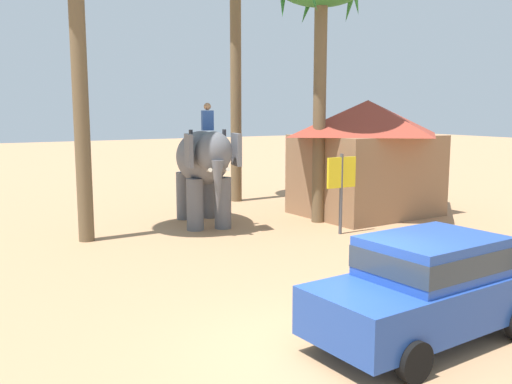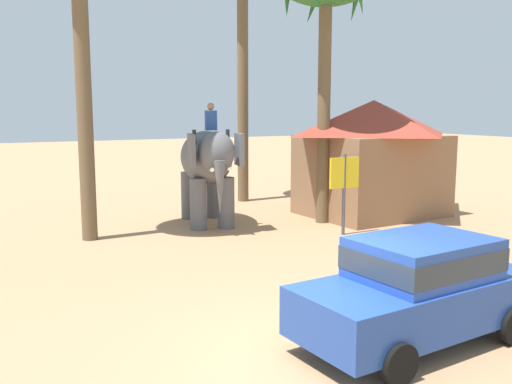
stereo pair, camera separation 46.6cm
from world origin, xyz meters
name	(u,v)px [view 2 (the right image)]	position (x,y,z in m)	size (l,w,h in m)	color
ground_plane	(320,351)	(0.00, 0.00, 0.00)	(120.00, 120.00, 0.00)	tan
car_sedan_foreground	(419,286)	(1.57, -0.44, 0.93)	(4.22, 2.12, 1.70)	#23479E
elephant_with_mahout	(208,163)	(2.28, 9.67, 1.99)	(2.28, 4.01, 3.88)	slate
roadside_hut	(372,155)	(8.03, 8.58, 2.12)	(5.23, 4.48, 4.00)	#8C6647
signboard_yellow	(344,178)	(5.23, 6.44, 1.69)	(1.00, 0.10, 2.40)	#4C4C51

